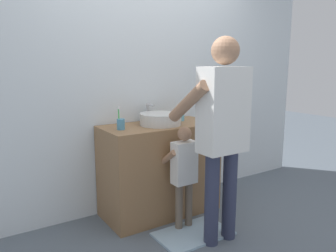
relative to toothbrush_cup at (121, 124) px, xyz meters
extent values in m
plane|color=slate|center=(0.41, -0.27, -0.93)|extent=(14.00, 14.00, 0.00)
cube|color=silver|center=(0.41, 0.35, 0.42)|extent=(4.40, 0.08, 2.70)
cube|color=olive|center=(0.41, 0.03, -0.49)|extent=(1.10, 0.54, 0.88)
cylinder|color=silver|center=(0.41, 0.01, 0.00)|extent=(0.39, 0.39, 0.11)
cylinder|color=#B1B1AD|center=(0.41, 0.01, 0.01)|extent=(0.32, 0.32, 0.09)
cylinder|color=#B7BABF|center=(0.41, 0.26, 0.04)|extent=(0.03, 0.03, 0.18)
cylinder|color=#B7BABF|center=(0.41, 0.20, 0.12)|extent=(0.02, 0.12, 0.02)
cylinder|color=#B7BABF|center=(0.34, 0.26, -0.03)|extent=(0.04, 0.04, 0.05)
cylinder|color=#B7BABF|center=(0.48, 0.26, -0.03)|extent=(0.04, 0.04, 0.05)
cylinder|color=#4C8EB2|center=(0.00, 0.00, 0.00)|extent=(0.07, 0.07, 0.09)
cylinder|color=green|center=(-0.01, 0.00, 0.05)|extent=(0.01, 0.03, 0.17)
cube|color=white|center=(-0.01, 0.00, 0.14)|extent=(0.01, 0.02, 0.02)
cylinder|color=#66B2D1|center=(0.71, 0.09, 0.01)|extent=(0.06, 0.06, 0.13)
cylinder|color=#2D2D2D|center=(0.71, 0.09, 0.10)|extent=(0.02, 0.02, 0.04)
cube|color=#99B7CC|center=(0.41, -0.52, -0.92)|extent=(0.64, 0.40, 0.02)
cylinder|color=#6B5B4C|center=(0.36, -0.38, -0.72)|extent=(0.06, 0.06, 0.43)
cylinder|color=#6B5B4C|center=(0.47, -0.38, -0.72)|extent=(0.06, 0.06, 0.43)
cube|color=white|center=(0.41, -0.38, -0.32)|extent=(0.21, 0.12, 0.37)
sphere|color=#A87A5B|center=(0.41, -0.38, -0.07)|extent=(0.12, 0.12, 0.12)
cylinder|color=#A87A5B|center=(0.30, -0.28, -0.29)|extent=(0.05, 0.26, 0.20)
cylinder|color=#A87A5B|center=(0.53, -0.28, -0.29)|extent=(0.05, 0.26, 0.20)
cylinder|color=#2D334C|center=(0.45, -0.71, -0.55)|extent=(0.12, 0.12, 0.77)
cylinder|color=#2D334C|center=(0.64, -0.71, -0.55)|extent=(0.12, 0.12, 0.77)
cube|color=white|center=(0.55, -0.71, 0.16)|extent=(0.38, 0.22, 0.67)
sphere|color=#A87A5B|center=(0.55, -0.71, 0.62)|extent=(0.22, 0.22, 0.22)
cylinder|color=#A87A5B|center=(0.34, -0.54, 0.22)|extent=(0.09, 0.46, 0.36)
cylinder|color=#A87A5B|center=(0.76, -0.54, 0.22)|extent=(0.09, 0.46, 0.36)
cylinder|color=orange|center=(0.76, -0.36, 0.05)|extent=(0.01, 0.14, 0.03)
cube|color=white|center=(0.76, -0.29, 0.06)|extent=(0.01, 0.02, 0.02)
camera|label=1|loc=(-1.21, -2.64, 0.53)|focal=35.73mm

